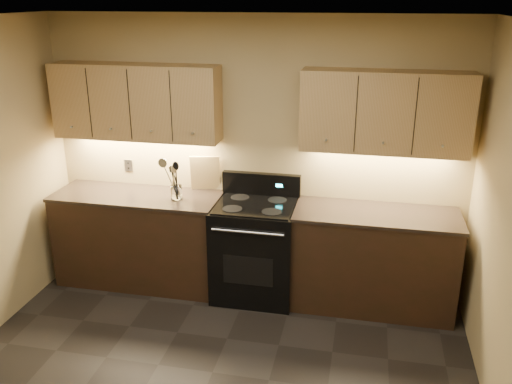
% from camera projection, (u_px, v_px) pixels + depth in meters
% --- Properties ---
extents(ceiling, '(4.00, 4.00, 0.00)m').
position_uv_depth(ceiling, '(176.00, 24.00, 2.88)').
color(ceiling, silver).
rests_on(ceiling, wall_back).
extents(wall_back, '(4.00, 0.04, 2.60)m').
position_uv_depth(wall_back, '(254.00, 156.00, 5.17)').
color(wall_back, tan).
rests_on(wall_back, ground).
extents(counter_left, '(1.62, 0.62, 0.93)m').
position_uv_depth(counter_left, '(140.00, 238.00, 5.39)').
color(counter_left, black).
rests_on(counter_left, ground).
extents(counter_right, '(1.46, 0.62, 0.93)m').
position_uv_depth(counter_right, '(373.00, 260.00, 4.95)').
color(counter_right, black).
rests_on(counter_right, ground).
extents(stove, '(0.76, 0.68, 1.14)m').
position_uv_depth(stove, '(255.00, 248.00, 5.14)').
color(stove, black).
rests_on(stove, ground).
extents(upper_cab_left, '(1.60, 0.30, 0.70)m').
position_uv_depth(upper_cab_left, '(136.00, 102.00, 5.07)').
color(upper_cab_left, tan).
rests_on(upper_cab_left, wall_back).
extents(upper_cab_right, '(1.44, 0.30, 0.70)m').
position_uv_depth(upper_cab_right, '(385.00, 112.00, 4.63)').
color(upper_cab_right, tan).
rests_on(upper_cab_right, wall_back).
extents(outlet_plate, '(0.08, 0.01, 0.12)m').
position_uv_depth(outlet_plate, '(128.00, 165.00, 5.47)').
color(outlet_plate, '#B2B5BA').
rests_on(outlet_plate, wall_back).
extents(utensil_crock, '(0.13, 0.13, 0.14)m').
position_uv_depth(utensil_crock, '(176.00, 193.00, 5.09)').
color(utensil_crock, white).
rests_on(utensil_crock, counter_left).
extents(cutting_board, '(0.30, 0.14, 0.36)m').
position_uv_depth(cutting_board, '(205.00, 173.00, 5.28)').
color(cutting_board, '#DCBB76').
rests_on(cutting_board, counter_left).
extents(wooden_spoon, '(0.10, 0.07, 0.33)m').
position_uv_depth(wooden_spoon, '(171.00, 181.00, 5.04)').
color(wooden_spoon, '#DCBB76').
rests_on(wooden_spoon, utensil_crock).
extents(black_spoon, '(0.08, 0.11, 0.36)m').
position_uv_depth(black_spoon, '(176.00, 179.00, 5.06)').
color(black_spoon, black).
rests_on(black_spoon, utensil_crock).
extents(black_turner, '(0.14, 0.11, 0.33)m').
position_uv_depth(black_turner, '(176.00, 182.00, 5.04)').
color(black_turner, black).
rests_on(black_turner, utensil_crock).
extents(steel_spatula, '(0.15, 0.12, 0.35)m').
position_uv_depth(steel_spatula, '(179.00, 181.00, 5.05)').
color(steel_spatula, silver).
rests_on(steel_spatula, utensil_crock).
extents(steel_skimmer, '(0.24, 0.12, 0.39)m').
position_uv_depth(steel_skimmer, '(177.00, 179.00, 5.03)').
color(steel_skimmer, silver).
rests_on(steel_skimmer, utensil_crock).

